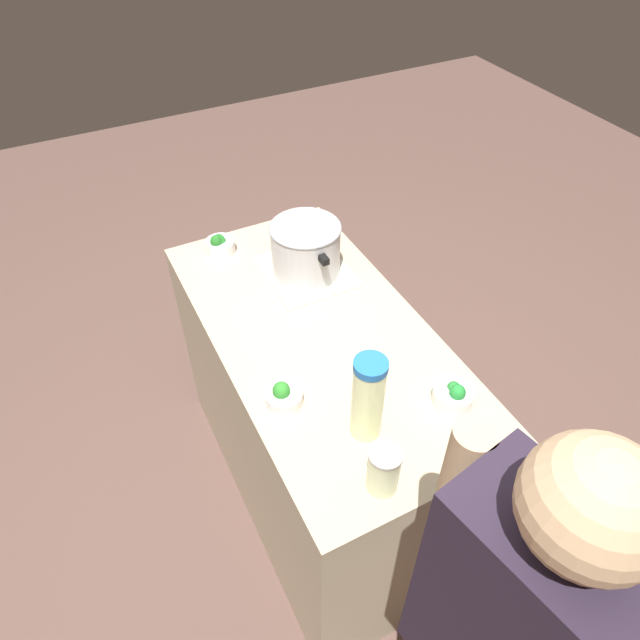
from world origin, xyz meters
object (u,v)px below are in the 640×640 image
Objects in this scene: lemonade_pitcher at (368,398)px; broccoli_bowl_front at (453,394)px; cooking_pot at (306,248)px; broccoli_bowl_center at (220,244)px; mason_jar at (384,470)px; broccoli_bowl_back at (283,396)px.

lemonade_pitcher is 0.30m from broccoli_bowl_front.
lemonade_pitcher is 2.32× the size of broccoli_bowl_front.
cooking_pot is 2.90× the size of broccoli_bowl_center.
mason_jar is 1.14m from broccoli_bowl_center.
cooking_pot is 0.62m from broccoli_bowl_back.
mason_jar is 0.38m from broccoli_bowl_back.
mason_jar reaches higher than broccoli_bowl_back.
cooking_pot is 0.73m from lemonade_pitcher.
lemonade_pitcher reaches higher than cooking_pot.
broccoli_bowl_front is 1.11× the size of broccoli_bowl_back.
lemonade_pitcher is at bearing 4.61° from broccoli_bowl_center.
broccoli_bowl_front is at bearing 113.34° from mason_jar.
broccoli_bowl_back is at bearing -32.11° from cooking_pot.
broccoli_bowl_back is at bearing -139.42° from lemonade_pitcher.
broccoli_bowl_center is at bearing -175.39° from lemonade_pitcher.
cooking_pot is at bearing 42.05° from broccoli_bowl_center.
lemonade_pitcher is 2.59× the size of broccoli_bowl_back.
cooking_pot is 2.24× the size of mason_jar.
broccoli_bowl_front reaches higher than broccoli_bowl_back.
lemonade_pitcher is at bearing -95.58° from broccoli_bowl_front.
broccoli_bowl_center is at bearing 173.74° from broccoli_bowl_back.
mason_jar is 1.30× the size of broccoli_bowl_center.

